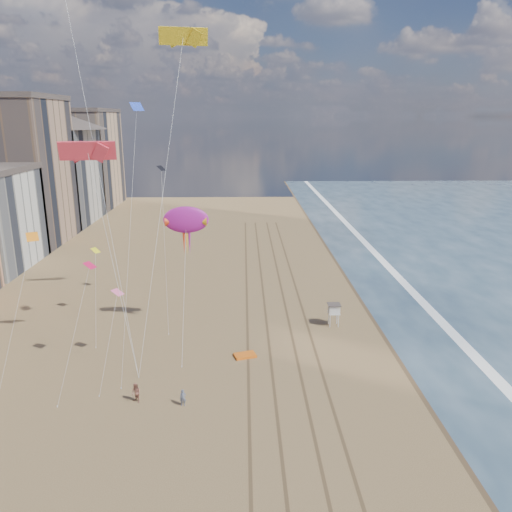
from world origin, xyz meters
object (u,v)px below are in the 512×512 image
Objects in this scene: lifeguard_stand at (334,309)px; kite_flyer_b at (136,393)px; show_kite at (186,220)px; grounded_kite at (245,355)px; kite_flyer_a at (183,398)px.

lifeguard_stand reaches higher than kite_flyer_b.
show_kite is 8.90× the size of kite_flyer_b.
lifeguard_stand reaches higher than grounded_kite.
grounded_kite is 10.85m from kite_flyer_a.
show_kite reaches higher than lifeguard_stand.
kite_flyer_a is 4.32m from kite_flyer_b.
kite_flyer_b is at bearing -101.54° from show_kite.
lifeguard_stand is 23.88m from kite_flyer_a.
kite_flyer_a is (-16.45, -17.26, -1.38)m from lifeguard_stand.
show_kite reaches higher than grounded_kite.
kite_flyer_a is at bearing -137.81° from grounded_kite.
grounded_kite is (-10.91, -7.95, -2.03)m from lifeguard_stand.
show_kite reaches higher than kite_flyer_b.
kite_flyer_a is 0.83× the size of kite_flyer_b.
grounded_kite is 13.10m from kite_flyer_b.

